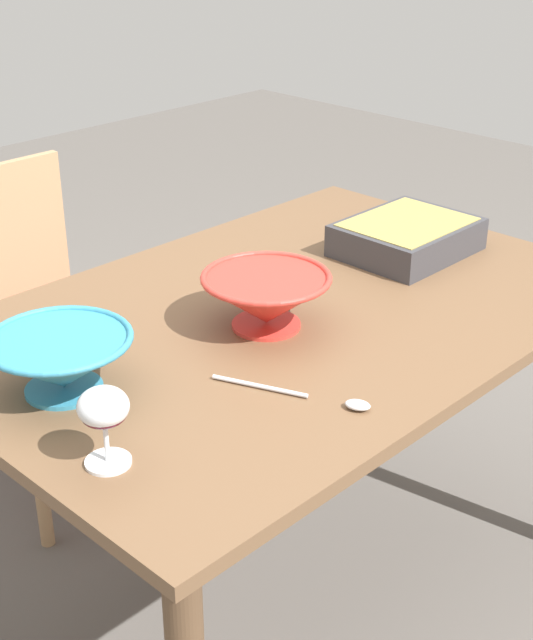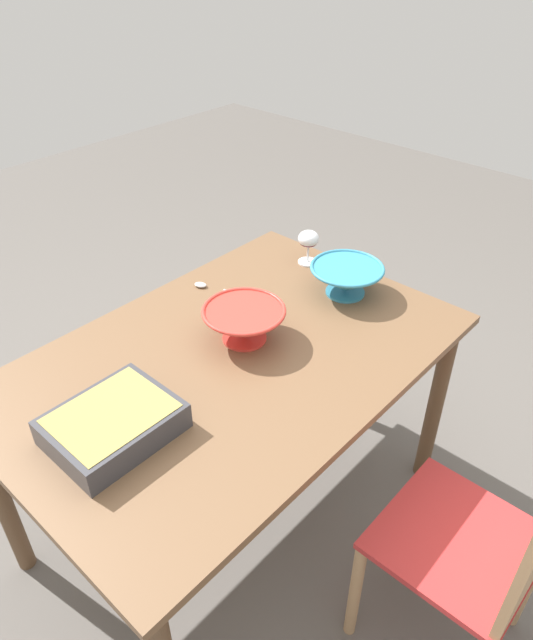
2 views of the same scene
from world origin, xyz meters
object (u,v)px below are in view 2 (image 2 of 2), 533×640
at_px(wine_glass, 309,241).
at_px(serving_spoon, 218,289).
at_px(dining_table, 233,379).
at_px(casserole_dish, 113,423).
at_px(mixing_bowl, 346,278).
at_px(small_bowl, 244,323).
at_px(chair, 488,549).

distance_m(wine_glass, serving_spoon, 0.39).
bearing_deg(dining_table, serving_spoon, 52.35).
relative_size(casserole_dish, serving_spoon, 1.11).
bearing_deg(mixing_bowl, small_bowl, 169.77).
distance_m(chair, wine_glass, 1.17).
bearing_deg(small_bowl, casserole_dish, -175.87).
relative_size(chair, casserole_dish, 2.92).
height_order(mixing_bowl, serving_spoon, mixing_bowl).
bearing_deg(small_bowl, dining_table, -161.33).
bearing_deg(mixing_bowl, casserole_dish, 177.57).
relative_size(small_bowl, serving_spoon, 0.93).
xyz_separation_m(wine_glass, small_bowl, (-0.50, -0.15, -0.03)).
height_order(wine_glass, mixing_bowl, wine_glass).
height_order(dining_table, serving_spoon, serving_spoon).
relative_size(dining_table, wine_glass, 10.55).
bearing_deg(dining_table, mixing_bowl, -5.38).
relative_size(dining_table, chair, 1.55).
bearing_deg(dining_table, wine_glass, 17.25).
bearing_deg(wine_glass, mixing_bowl, -108.85).
distance_m(small_bowl, serving_spoon, 0.30).
bearing_deg(mixing_bowl, serving_spoon, 129.83).
relative_size(wine_glass, serving_spoon, 0.48).
distance_m(dining_table, mixing_bowl, 0.53).
bearing_deg(casserole_dish, mixing_bowl, -2.43).
height_order(dining_table, small_bowl, small_bowl).
xyz_separation_m(mixing_bowl, small_bowl, (-0.42, 0.08, 0.00)).
height_order(dining_table, casserole_dish, casserole_dish).
relative_size(mixing_bowl, serving_spoon, 0.92).
bearing_deg(dining_table, casserole_dish, -178.89).
xyz_separation_m(casserole_dish, mixing_bowl, (0.94, -0.04, 0.02)).
bearing_deg(small_bowl, chair, -88.22).
height_order(casserole_dish, mixing_bowl, mixing_bowl).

